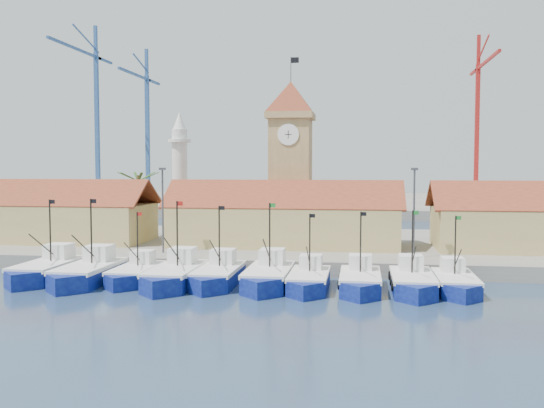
% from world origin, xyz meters
% --- Properties ---
extents(ground, '(400.00, 400.00, 0.00)m').
position_xyz_m(ground, '(0.00, 0.00, 0.00)').
color(ground, '#1C304B').
rests_on(ground, ground).
extents(quay, '(140.00, 32.00, 1.50)m').
position_xyz_m(quay, '(0.00, 24.00, 0.75)').
color(quay, gray).
rests_on(quay, ground).
extents(terminal, '(240.00, 80.00, 2.00)m').
position_xyz_m(terminal, '(0.00, 110.00, 1.00)').
color(terminal, gray).
rests_on(terminal, ground).
extents(boat_0, '(3.85, 10.54, 7.97)m').
position_xyz_m(boat_0, '(-20.38, 2.91, 0.82)').
color(boat_0, '#0B1058').
rests_on(boat_0, ground).
extents(boat_1, '(3.92, 10.75, 8.13)m').
position_xyz_m(boat_1, '(-15.83, 1.99, 0.84)').
color(boat_1, '#0B1058').
rests_on(boat_1, ground).
extents(boat_2, '(3.29, 9.01, 6.82)m').
position_xyz_m(boat_2, '(-11.75, 3.11, 0.70)').
color(boat_2, '#0B1058').
rests_on(boat_2, ground).
extents(boat_3, '(3.85, 10.55, 7.98)m').
position_xyz_m(boat_3, '(-7.62, 1.99, 0.82)').
color(boat_3, '#0B1058').
rests_on(boat_3, ground).
extents(boat_4, '(3.62, 9.93, 7.51)m').
position_xyz_m(boat_4, '(-3.95, 2.93, 0.78)').
color(boat_4, '#0B1058').
rests_on(boat_4, ground).
extents(boat_5, '(3.78, 10.34, 7.83)m').
position_xyz_m(boat_5, '(0.70, 2.80, 0.81)').
color(boat_5, '#0B1058').
rests_on(boat_5, ground).
extents(boat_6, '(3.34, 9.14, 6.92)m').
position_xyz_m(boat_6, '(4.35, 2.24, 0.72)').
color(boat_6, '#0B1058').
rests_on(boat_6, ground).
extents(boat_7, '(3.44, 9.43, 7.14)m').
position_xyz_m(boat_7, '(8.76, 2.29, 0.74)').
color(boat_7, '#0B1058').
rests_on(boat_7, ground).
extents(boat_8, '(3.53, 9.66, 7.31)m').
position_xyz_m(boat_8, '(13.16, 2.31, 0.76)').
color(boat_8, '#0B1058').
rests_on(boat_8, ground).
extents(boat_9, '(3.30, 9.03, 6.83)m').
position_xyz_m(boat_9, '(16.78, 2.83, 0.71)').
color(boat_9, '#0B1058').
rests_on(boat_9, ground).
extents(hall_left, '(31.20, 10.13, 7.61)m').
position_xyz_m(hall_left, '(-32.00, 20.00, 3.99)').
color(hall_left, tan).
rests_on(hall_left, quay).
extents(hall_center, '(27.04, 10.13, 7.61)m').
position_xyz_m(hall_center, '(0.00, 20.00, 3.99)').
color(hall_center, tan).
rests_on(hall_center, quay).
extents(clock_tower, '(5.80, 5.80, 22.70)m').
position_xyz_m(clock_tower, '(0.00, 26.00, 11.96)').
color(clock_tower, tan).
rests_on(clock_tower, quay).
extents(minaret, '(3.00, 3.00, 16.30)m').
position_xyz_m(minaret, '(-15.00, 28.00, 9.73)').
color(minaret, silver).
rests_on(minaret, quay).
extents(palm_tree, '(5.60, 5.03, 8.39)m').
position_xyz_m(palm_tree, '(-20.00, 26.00, 6.25)').
color(palm_tree, brown).
rests_on(palm_tree, quay).
extents(lamp_posts, '(80.70, 0.25, 9.03)m').
position_xyz_m(lamp_posts, '(0.50, 12.00, 6.48)').
color(lamp_posts, '#3F3F44').
rests_on(lamp_posts, quay).
extents(crane_blue_far, '(1.00, 34.72, 45.14)m').
position_xyz_m(crane_blue_far, '(-60.04, 100.38, 27.21)').
color(crane_blue_far, '#2C5188').
rests_on(crane_blue_far, terminal).
extents(crane_blue_near, '(1.00, 29.01, 39.97)m').
position_xyz_m(crane_blue_near, '(-48.44, 107.05, 23.89)').
color(crane_blue_near, '#2C5188').
rests_on(crane_blue_near, terminal).
extents(crane_red_right, '(1.00, 33.26, 40.41)m').
position_xyz_m(crane_red_right, '(36.70, 103.46, 24.48)').
color(crane_red_right, '#A91D1A').
rests_on(crane_red_right, terminal).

